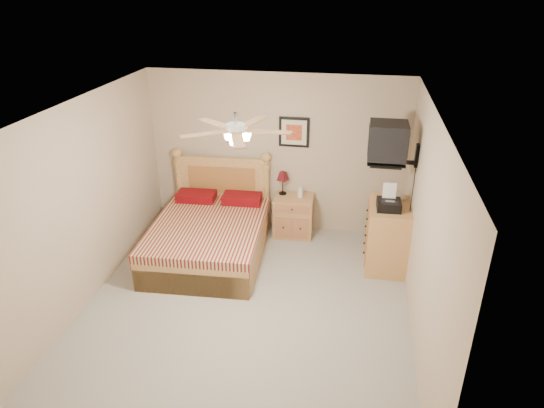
{
  "coord_description": "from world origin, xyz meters",
  "views": [
    {
      "loc": [
        1.2,
        -4.77,
        3.78
      ],
      "look_at": [
        0.17,
        0.9,
        1.03
      ],
      "focal_mm": 32.0,
      "sensor_mm": 36.0,
      "label": 1
    }
  ],
  "objects": [
    {
      "name": "floor",
      "position": [
        0.0,
        0.0,
        0.0
      ],
      "size": [
        4.5,
        4.5,
        0.0
      ],
      "primitive_type": "plane",
      "color": "gray",
      "rests_on": "ground"
    },
    {
      "name": "magazine_upper",
      "position": [
        1.73,
        1.55,
        0.98
      ],
      "size": [
        0.28,
        0.32,
        0.02
      ],
      "primitive_type": "imported",
      "rotation": [
        0.0,
        0.0,
        0.45
      ],
      "color": "gray",
      "rests_on": "magazine_lower"
    },
    {
      "name": "nightstand",
      "position": [
        0.32,
        2.0,
        0.33
      ],
      "size": [
        0.62,
        0.47,
        0.65
      ],
      "primitive_type": "cube",
      "rotation": [
        0.0,
        0.0,
        0.03
      ],
      "color": "#9E703A",
      "rests_on": "ground"
    },
    {
      "name": "ceiling",
      "position": [
        0.0,
        0.0,
        2.5
      ],
      "size": [
        4.0,
        4.5,
        0.04
      ],
      "primitive_type": "cube",
      "color": "white",
      "rests_on": "ground"
    },
    {
      "name": "bed",
      "position": [
        -0.8,
        1.12,
        0.65
      ],
      "size": [
        1.64,
        2.09,
        1.3
      ],
      "primitive_type": null,
      "rotation": [
        0.0,
        0.0,
        0.05
      ],
      "color": "#A36C34",
      "rests_on": "ground"
    },
    {
      "name": "fax_machine",
      "position": [
        1.69,
        1.21,
        1.11
      ],
      "size": [
        0.33,
        0.34,
        0.33
      ],
      "primitive_type": null,
      "rotation": [
        0.0,
        0.0,
        0.04
      ],
      "color": "black",
      "rests_on": "dresser"
    },
    {
      "name": "dresser",
      "position": [
        1.73,
        1.33,
        0.47
      ],
      "size": [
        0.56,
        0.8,
        0.94
      ],
      "primitive_type": "cube",
      "rotation": [
        0.0,
        0.0,
        -0.01
      ],
      "color": "tan",
      "rests_on": "ground"
    },
    {
      "name": "wall_tv",
      "position": [
        1.75,
        1.34,
        1.81
      ],
      "size": [
        0.56,
        0.46,
        0.58
      ],
      "primitive_type": null,
      "color": "black",
      "rests_on": "wall_right"
    },
    {
      "name": "table_lamp",
      "position": [
        0.13,
        2.09,
        0.84
      ],
      "size": [
        0.26,
        0.26,
        0.37
      ],
      "primitive_type": null,
      "rotation": [
        0.0,
        0.0,
        0.39
      ],
      "color": "#510F14",
      "rests_on": "nightstand"
    },
    {
      "name": "magazine_lower",
      "position": [
        1.72,
        1.56,
        0.96
      ],
      "size": [
        0.23,
        0.27,
        0.02
      ],
      "primitive_type": "imported",
      "rotation": [
        0.0,
        0.0,
        -0.2
      ],
      "color": "#B2A38D",
      "rests_on": "dresser"
    },
    {
      "name": "ceiling_fan",
      "position": [
        0.0,
        -0.2,
        2.36
      ],
      "size": [
        1.14,
        1.14,
        0.28
      ],
      "primitive_type": null,
      "color": "white",
      "rests_on": "ceiling"
    },
    {
      "name": "wall_front",
      "position": [
        0.0,
        -2.25,
        1.25
      ],
      "size": [
        4.0,
        0.04,
        2.5
      ],
      "primitive_type": "cube",
      "color": "tan",
      "rests_on": "ground"
    },
    {
      "name": "wall_left",
      "position": [
        -2.0,
        0.0,
        1.25
      ],
      "size": [
        0.04,
        4.5,
        2.5
      ],
      "primitive_type": "cube",
      "color": "tan",
      "rests_on": "ground"
    },
    {
      "name": "framed_picture",
      "position": [
        0.27,
        2.23,
        1.62
      ],
      "size": [
        0.46,
        0.04,
        0.46
      ],
      "primitive_type": "cube",
      "color": "black",
      "rests_on": "wall_back"
    },
    {
      "name": "wall_right",
      "position": [
        2.0,
        0.0,
        1.25
      ],
      "size": [
        0.04,
        4.5,
        2.5
      ],
      "primitive_type": "cube",
      "color": "tan",
      "rests_on": "ground"
    },
    {
      "name": "lotion_bottle",
      "position": [
        0.42,
        2.0,
        0.75
      ],
      "size": [
        0.1,
        0.1,
        0.21
      ],
      "primitive_type": "imported",
      "rotation": [
        0.0,
        0.0,
        0.38
      ],
      "color": "silver",
      "rests_on": "nightstand"
    },
    {
      "name": "wall_back",
      "position": [
        0.0,
        2.25,
        1.25
      ],
      "size": [
        4.0,
        0.04,
        2.5
      ],
      "primitive_type": "cube",
      "color": "tan",
      "rests_on": "ground"
    }
  ]
}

